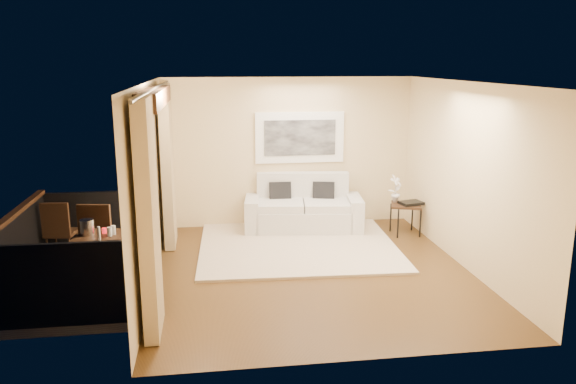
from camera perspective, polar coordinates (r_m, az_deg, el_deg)
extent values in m
plane|color=#503517|center=(8.23, 2.56, -8.07)|extent=(5.00, 5.00, 0.00)
plane|color=white|center=(7.67, 2.77, 11.07)|extent=(5.00, 5.00, 0.00)
plane|color=beige|center=(10.27, 0.08, 4.07)|extent=(4.50, 0.00, 4.50)
plane|color=beige|center=(5.48, 7.50, -4.30)|extent=(4.50, 0.00, 4.50)
plane|color=beige|center=(8.54, 17.67, 1.55)|extent=(0.00, 5.00, 5.00)
plane|color=beige|center=(9.56, -12.85, 3.04)|extent=(0.00, 2.70, 2.70)
plane|color=beige|center=(5.97, -15.62, -3.22)|extent=(0.00, 2.70, 2.70)
plane|color=beige|center=(7.59, -14.42, 9.51)|extent=(0.00, 2.40, 2.40)
cube|color=#321D10|center=(7.58, -13.50, 9.33)|extent=(0.28, 2.40, 0.22)
cube|color=#605B56|center=(8.31, -19.63, -9.11)|extent=(1.80, 2.60, 0.12)
cube|color=black|center=(8.34, -25.74, -5.49)|extent=(0.06, 2.60, 1.00)
cube|color=black|center=(9.31, -18.39, -2.96)|extent=(1.80, 0.06, 1.00)
cube|color=black|center=(6.96, -22.02, -8.76)|extent=(1.80, 0.06, 1.00)
cube|color=#321D10|center=(8.20, -26.11, -2.04)|extent=(0.10, 2.60, 0.06)
cube|color=tan|center=(9.26, -12.12, 2.57)|extent=(0.16, 0.75, 2.62)
cube|color=tan|center=(6.25, -13.99, -2.68)|extent=(0.16, 0.75, 2.62)
cylinder|color=#4C473F|center=(7.57, -13.39, 10.17)|extent=(0.04, 4.80, 0.04)
cube|color=white|center=(10.23, 1.20, 5.56)|extent=(1.62, 0.05, 0.92)
cube|color=black|center=(10.19, 1.23, 5.53)|extent=(1.30, 0.02, 0.64)
cube|color=beige|center=(9.23, 1.01, -5.51)|extent=(3.29, 2.90, 0.04)
cube|color=silver|center=(10.08, 1.57, -2.77)|extent=(1.76, 1.08, 0.41)
cube|color=silver|center=(10.32, 1.49, -0.20)|extent=(1.69, 0.41, 0.81)
cube|color=silver|center=(10.05, -3.64, -2.26)|extent=(0.34, 0.91, 0.61)
cube|color=silver|center=(10.14, 6.75, -2.19)|extent=(0.34, 0.91, 0.61)
cube|color=silver|center=(9.97, -0.72, -1.31)|extent=(0.87, 0.87, 0.14)
cube|color=silver|center=(10.01, 3.90, -1.29)|extent=(0.87, 0.87, 0.14)
cube|color=black|center=(10.15, -0.80, -0.08)|extent=(0.40, 0.19, 0.40)
cube|color=black|center=(10.18, 3.63, -0.06)|extent=(0.43, 0.27, 0.40)
cube|color=#321D10|center=(9.99, 11.90, -1.31)|extent=(0.63, 0.63, 0.04)
cylinder|color=black|center=(9.81, 11.12, -3.19)|extent=(0.03, 0.03, 0.51)
cylinder|color=black|center=(9.95, 13.30, -3.07)|extent=(0.03, 0.03, 0.51)
cylinder|color=black|center=(10.18, 10.39, -2.56)|extent=(0.03, 0.03, 0.51)
cylinder|color=black|center=(10.31, 12.50, -2.45)|extent=(0.03, 0.03, 0.51)
cube|color=black|center=(9.98, 12.40, -1.09)|extent=(0.43, 0.36, 0.05)
imported|color=white|center=(10.03, 10.88, 0.35)|extent=(0.31, 0.29, 0.49)
cube|color=#321D10|center=(7.69, -18.42, -4.41)|extent=(0.75, 0.75, 0.05)
cylinder|color=#321D10|center=(7.62, -20.54, -7.85)|extent=(0.04, 0.04, 0.72)
cylinder|color=#321D10|center=(7.52, -16.53, -7.82)|extent=(0.04, 0.04, 0.72)
cylinder|color=#321D10|center=(8.11, -19.75, -6.51)|extent=(0.04, 0.04, 0.72)
cylinder|color=#321D10|center=(8.01, -16.00, -6.46)|extent=(0.04, 0.04, 0.72)
cube|color=#321D10|center=(9.19, -22.01, -3.85)|extent=(0.46, 0.46, 0.05)
cube|color=#321D10|center=(8.96, -22.56, -2.70)|extent=(0.41, 0.10, 0.54)
cylinder|color=#321D10|center=(9.34, -20.57, -4.93)|extent=(0.03, 0.03, 0.42)
cylinder|color=#321D10|center=(9.46, -22.47, -4.87)|extent=(0.03, 0.03, 0.42)
cylinder|color=#321D10|center=(9.05, -21.27, -5.58)|extent=(0.03, 0.03, 0.42)
cylinder|color=#321D10|center=(9.17, -23.22, -5.51)|extent=(0.03, 0.03, 0.42)
cube|color=#321D10|center=(8.09, -19.44, -5.53)|extent=(0.54, 0.54, 0.05)
cube|color=#321D10|center=(8.19, -19.05, -3.25)|extent=(0.46, 0.14, 0.60)
cylinder|color=#321D10|center=(8.08, -21.03, -7.61)|extent=(0.03, 0.03, 0.47)
cylinder|color=#321D10|center=(7.94, -18.55, -7.78)|extent=(0.03, 0.03, 0.47)
cylinder|color=#321D10|center=(8.40, -20.02, -6.73)|extent=(0.03, 0.03, 0.47)
cylinder|color=#321D10|center=(8.27, -17.62, -6.87)|extent=(0.03, 0.03, 0.47)
cylinder|color=silver|center=(7.76, -19.74, -3.37)|extent=(0.18, 0.18, 0.20)
cylinder|color=red|center=(7.76, -18.16, -3.75)|extent=(0.06, 0.06, 0.07)
cylinder|color=white|center=(7.47, -18.66, -4.01)|extent=(0.04, 0.04, 0.18)
cylinder|color=silver|center=(7.61, -17.68, -3.86)|extent=(0.06, 0.06, 0.12)
cylinder|color=silver|center=(7.67, -17.32, -3.71)|extent=(0.06, 0.06, 0.12)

